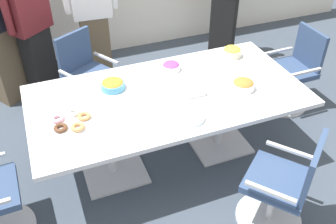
{
  "coord_description": "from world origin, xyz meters",
  "views": [
    {
      "loc": [
        -0.99,
        -2.52,
        2.63
      ],
      "look_at": [
        0.0,
        0.0,
        0.55
      ],
      "focal_mm": 40.32,
      "sensor_mm": 36.0,
      "label": 1
    }
  ],
  "objects_px": {
    "office_chair_2": "(293,74)",
    "office_chair_3": "(88,79)",
    "snack_bowl_candy_mix": "(171,66)",
    "donut_platter": "(71,121)",
    "person_standing_2": "(92,9)",
    "napkin_pile": "(191,88)",
    "snack_bowl_chips_orange": "(113,84)",
    "conference_table": "(168,105)",
    "snack_bowl_pretzels": "(243,85)",
    "snack_bowl_chips_yellow": "(232,52)",
    "plate_stack": "(190,118)",
    "person_standing_1": "(31,23)",
    "office_chair_1": "(283,188)"
  },
  "relations": [
    {
      "from": "plate_stack",
      "to": "snack_bowl_chips_yellow",
      "type": "bearing_deg",
      "value": 44.19
    },
    {
      "from": "snack_bowl_candy_mix",
      "to": "person_standing_1",
      "type": "bearing_deg",
      "value": 133.62
    },
    {
      "from": "office_chair_1",
      "to": "napkin_pile",
      "type": "distance_m",
      "value": 1.12
    },
    {
      "from": "office_chair_3",
      "to": "person_standing_2",
      "type": "xyz_separation_m",
      "value": [
        0.24,
        0.6,
        0.53
      ]
    },
    {
      "from": "office_chair_2",
      "to": "napkin_pile",
      "type": "bearing_deg",
      "value": 104.2
    },
    {
      "from": "snack_bowl_chips_yellow",
      "to": "plate_stack",
      "type": "relative_size",
      "value": 0.82
    },
    {
      "from": "person_standing_2",
      "to": "snack_bowl_pretzels",
      "type": "bearing_deg",
      "value": 121.26
    },
    {
      "from": "donut_platter",
      "to": "snack_bowl_chips_orange",
      "type": "bearing_deg",
      "value": 39.17
    },
    {
      "from": "office_chair_2",
      "to": "snack_bowl_candy_mix",
      "type": "xyz_separation_m",
      "value": [
        -1.45,
        0.04,
        0.39
      ]
    },
    {
      "from": "office_chair_2",
      "to": "napkin_pile",
      "type": "xyz_separation_m",
      "value": [
        -1.43,
        -0.38,
        0.39
      ]
    },
    {
      "from": "office_chair_2",
      "to": "person_standing_1",
      "type": "bearing_deg",
      "value": 63.7
    },
    {
      "from": "snack_bowl_pretzels",
      "to": "conference_table",
      "type": "bearing_deg",
      "value": 165.17
    },
    {
      "from": "office_chair_3",
      "to": "snack_bowl_candy_mix",
      "type": "distance_m",
      "value": 1.06
    },
    {
      "from": "snack_bowl_chips_orange",
      "to": "plate_stack",
      "type": "xyz_separation_m",
      "value": [
        0.46,
        -0.65,
        -0.03
      ]
    },
    {
      "from": "office_chair_1",
      "to": "snack_bowl_pretzels",
      "type": "distance_m",
      "value": 0.96
    },
    {
      "from": "office_chair_2",
      "to": "snack_bowl_chips_orange",
      "type": "distance_m",
      "value": 2.09
    },
    {
      "from": "plate_stack",
      "to": "donut_platter",
      "type": "bearing_deg",
      "value": 161.65
    },
    {
      "from": "napkin_pile",
      "to": "office_chair_3",
      "type": "bearing_deg",
      "value": 123.61
    },
    {
      "from": "conference_table",
      "to": "person_standing_2",
      "type": "xyz_separation_m",
      "value": [
        -0.29,
        1.65,
        0.32
      ]
    },
    {
      "from": "office_chair_3",
      "to": "plate_stack",
      "type": "xyz_separation_m",
      "value": [
        0.57,
        -1.44,
        0.36
      ]
    },
    {
      "from": "person_standing_2",
      "to": "plate_stack",
      "type": "height_order",
      "value": "person_standing_2"
    },
    {
      "from": "snack_bowl_pretzels",
      "to": "napkin_pile",
      "type": "bearing_deg",
      "value": 165.47
    },
    {
      "from": "conference_table",
      "to": "snack_bowl_chips_yellow",
      "type": "relative_size",
      "value": 12.64
    },
    {
      "from": "office_chair_2",
      "to": "person_standing_2",
      "type": "relative_size",
      "value": 0.51
    },
    {
      "from": "office_chair_3",
      "to": "snack_bowl_candy_mix",
      "type": "bearing_deg",
      "value": 105.69
    },
    {
      "from": "office_chair_2",
      "to": "office_chair_3",
      "type": "height_order",
      "value": "same"
    },
    {
      "from": "office_chair_1",
      "to": "office_chair_2",
      "type": "bearing_deg",
      "value": 12.5
    },
    {
      "from": "conference_table",
      "to": "office_chair_3",
      "type": "xyz_separation_m",
      "value": [
        -0.54,
        1.05,
        -0.22
      ]
    },
    {
      "from": "office_chair_3",
      "to": "snack_bowl_candy_mix",
      "type": "height_order",
      "value": "office_chair_3"
    },
    {
      "from": "plate_stack",
      "to": "office_chair_3",
      "type": "bearing_deg",
      "value": 111.72
    },
    {
      "from": "snack_bowl_candy_mix",
      "to": "plate_stack",
      "type": "height_order",
      "value": "snack_bowl_candy_mix"
    },
    {
      "from": "office_chair_3",
      "to": "snack_bowl_chips_orange",
      "type": "height_order",
      "value": "office_chair_3"
    },
    {
      "from": "person_standing_2",
      "to": "plate_stack",
      "type": "bearing_deg",
      "value": 103.15
    },
    {
      "from": "person_standing_1",
      "to": "snack_bowl_chips_orange",
      "type": "relative_size",
      "value": 8.17
    },
    {
      "from": "office_chair_3",
      "to": "person_standing_1",
      "type": "height_order",
      "value": "person_standing_1"
    },
    {
      "from": "office_chair_1",
      "to": "plate_stack",
      "type": "height_order",
      "value": "office_chair_1"
    },
    {
      "from": "conference_table",
      "to": "snack_bowl_chips_yellow",
      "type": "xyz_separation_m",
      "value": [
        0.85,
        0.39,
        0.18
      ]
    },
    {
      "from": "person_standing_1",
      "to": "donut_platter",
      "type": "height_order",
      "value": "person_standing_1"
    },
    {
      "from": "office_chair_2",
      "to": "snack_bowl_candy_mix",
      "type": "height_order",
      "value": "office_chair_2"
    },
    {
      "from": "office_chair_3",
      "to": "plate_stack",
      "type": "height_order",
      "value": "office_chair_3"
    },
    {
      "from": "person_standing_2",
      "to": "snack_bowl_chips_orange",
      "type": "relative_size",
      "value": 8.4
    },
    {
      "from": "snack_bowl_candy_mix",
      "to": "donut_platter",
      "type": "distance_m",
      "value": 1.13
    },
    {
      "from": "person_standing_1",
      "to": "conference_table",
      "type": "bearing_deg",
      "value": 82.54
    },
    {
      "from": "person_standing_2",
      "to": "donut_platter",
      "type": "height_order",
      "value": "person_standing_2"
    },
    {
      "from": "person_standing_2",
      "to": "napkin_pile",
      "type": "xyz_separation_m",
      "value": [
        0.49,
        -1.7,
        -0.15
      ]
    },
    {
      "from": "snack_bowl_chips_orange",
      "to": "plate_stack",
      "type": "distance_m",
      "value": 0.8
    },
    {
      "from": "person_standing_1",
      "to": "plate_stack",
      "type": "distance_m",
      "value": 2.22
    },
    {
      "from": "snack_bowl_chips_yellow",
      "to": "donut_platter",
      "type": "relative_size",
      "value": 0.59
    },
    {
      "from": "office_chair_2",
      "to": "office_chair_3",
      "type": "xyz_separation_m",
      "value": [
        -2.16,
        0.72,
        0.0
      ]
    },
    {
      "from": "conference_table",
      "to": "plate_stack",
      "type": "bearing_deg",
      "value": -84.5
    }
  ]
}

